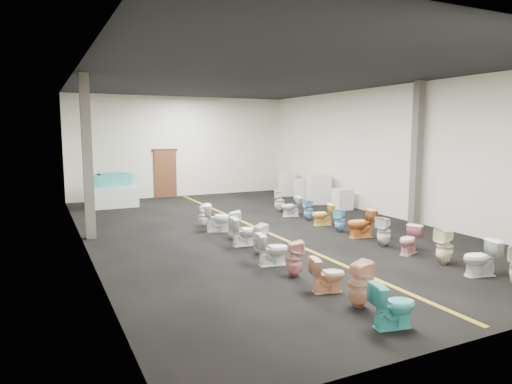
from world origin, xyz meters
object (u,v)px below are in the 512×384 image
toilet_right_4 (384,231)px  toilet_right_3 (409,240)px  toilet_left_6 (245,231)px  toilet_right_10 (280,201)px  toilet_left_3 (294,259)px  toilet_left_7 (233,225)px  appliance_crate_c (305,190)px  toilet_right_6 (340,220)px  toilet_left_9 (203,216)px  toilet_right_9 (291,206)px  toilet_right_1 (481,258)px  appliance_crate_d (287,184)px  toilet_left_1 (359,284)px  bathtub (112,180)px  toilet_left_2 (328,274)px  toilet_right_7 (323,214)px  toilet_right_8 (309,210)px  toilet_right_2 (445,246)px  appliance_crate_a (342,199)px  toilet_left_0 (393,305)px  toilet_left_8 (218,218)px  appliance_crate_b (319,189)px  toilet_left_5 (259,239)px  toilet_left_4 (272,249)px

toilet_right_4 → toilet_right_3: bearing=-13.0°
toilet_left_6 → toilet_right_10: (3.23, 3.98, 0.03)m
toilet_left_3 → toilet_left_7: toilet_left_7 is taller
appliance_crate_c → toilet_right_10: bearing=-139.2°
toilet_right_6 → toilet_right_10: size_ratio=0.84×
toilet_left_6 → toilet_left_9: toilet_left_6 is taller
toilet_right_9 → toilet_right_1: bearing=13.6°
appliance_crate_d → toilet_left_1: 13.54m
bathtub → appliance_crate_d: (7.77, -0.11, -0.54)m
toilet_left_2 → toilet_left_9: bearing=13.9°
toilet_left_1 → toilet_right_7: toilet_left_1 is taller
toilet_left_1 → toilet_right_8: size_ratio=1.12×
toilet_right_2 → appliance_crate_c: bearing=168.3°
appliance_crate_d → toilet_left_6: (-5.64, -7.63, -0.15)m
appliance_crate_a → toilet_left_0: size_ratio=1.12×
toilet_left_3 → toilet_right_9: 6.65m
toilet_right_2 → toilet_left_1: bearing=-68.4°
toilet_left_9 → bathtub: bearing=30.2°
toilet_right_6 → toilet_right_10: toilet_right_10 is taller
appliance_crate_a → toilet_left_1: 9.86m
toilet_left_0 → toilet_left_6: (0.05, 5.54, 0.03)m
toilet_left_9 → toilet_left_6: bearing=-167.3°
appliance_crate_c → toilet_right_4: appliance_crate_c is taller
toilet_left_8 → toilet_right_7: size_ratio=1.19×
appliance_crate_b → toilet_right_8: bearing=-128.9°
toilet_right_3 → toilet_right_6: (-0.05, 2.74, -0.00)m
appliance_crate_a → toilet_left_5: 7.13m
appliance_crate_c → toilet_right_1: 10.73m
toilet_left_3 → toilet_right_7: size_ratio=1.08×
appliance_crate_a → appliance_crate_c: (0.00, 2.65, 0.05)m
appliance_crate_d → toilet_right_6: appliance_crate_d is taller
toilet_left_2 → toilet_right_9: bearing=-12.3°
appliance_crate_b → appliance_crate_d: (0.00, 2.61, -0.06)m
appliance_crate_a → toilet_left_3: (-5.79, -6.18, -0.02)m
appliance_crate_c → toilet_left_4: bearing=-126.3°
toilet_left_3 → toilet_right_1: (3.47, -1.64, 0.00)m
toilet_left_3 → toilet_left_9: (-0.03, 5.49, -0.03)m
toilet_left_1 → toilet_right_3: 3.93m
toilet_left_6 → toilet_left_7: 0.84m
toilet_right_7 → toilet_left_0: bearing=-11.3°
toilet_left_6 → toilet_left_1: bearing=-176.7°
toilet_left_4 → toilet_right_3: size_ratio=1.05×
appliance_crate_b → toilet_left_6: appliance_crate_b is taller
appliance_crate_d → toilet_right_1: (-2.32, -12.04, -0.15)m
appliance_crate_d → toilet_left_7: 8.80m
appliance_crate_b → toilet_left_8: 6.48m
toilet_left_7 → bathtub: bearing=28.0°
appliance_crate_d → toilet_right_10: appliance_crate_d is taller
toilet_right_6 → appliance_crate_d: bearing=139.5°
toilet_left_8 → toilet_right_8: size_ratio=1.15×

